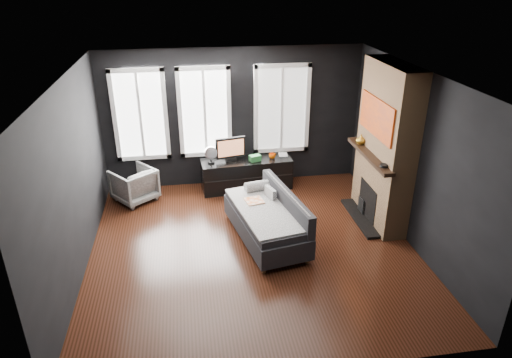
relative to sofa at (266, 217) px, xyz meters
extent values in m
plane|color=black|center=(-0.25, -0.24, -0.40)|extent=(5.00, 5.00, 0.00)
plane|color=white|center=(-0.25, -0.24, 2.30)|extent=(5.00, 5.00, 0.00)
cube|color=black|center=(-0.25, 2.26, 0.95)|extent=(5.00, 0.02, 2.70)
cube|color=black|center=(-2.75, -0.24, 0.95)|extent=(0.02, 5.00, 2.70)
cube|color=black|center=(2.25, -0.24, 0.95)|extent=(0.02, 5.00, 2.70)
cube|color=gray|center=(0.14, 0.36, 0.18)|extent=(0.15, 0.31, 0.30)
imported|color=silver|center=(-2.20, 1.71, -0.05)|extent=(0.93, 0.93, 0.70)
imported|color=#F75D03|center=(0.46, 1.91, 0.27)|extent=(0.15, 0.13, 0.13)
imported|color=#C4B399|center=(0.63, 2.05, 0.32)|extent=(0.17, 0.04, 0.23)
cube|color=#286E35|center=(0.11, 1.84, 0.26)|extent=(0.24, 0.19, 0.12)
imported|color=gold|center=(1.80, 0.81, 0.91)|extent=(0.18, 0.18, 0.17)
cylinder|color=black|center=(1.80, -0.19, 0.85)|extent=(0.14, 0.14, 0.04)
camera|label=1|loc=(-1.14, -6.22, 3.62)|focal=32.00mm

